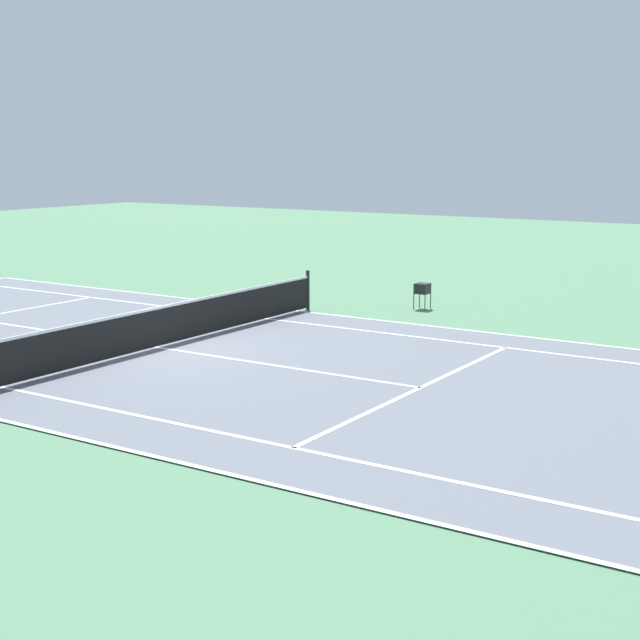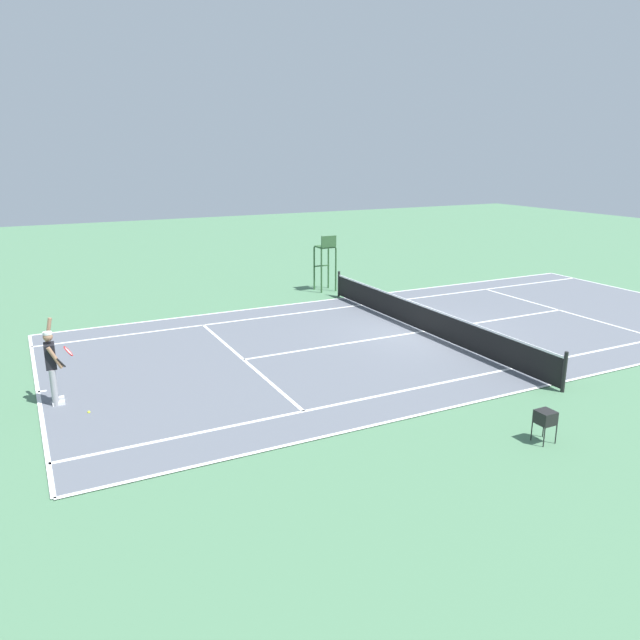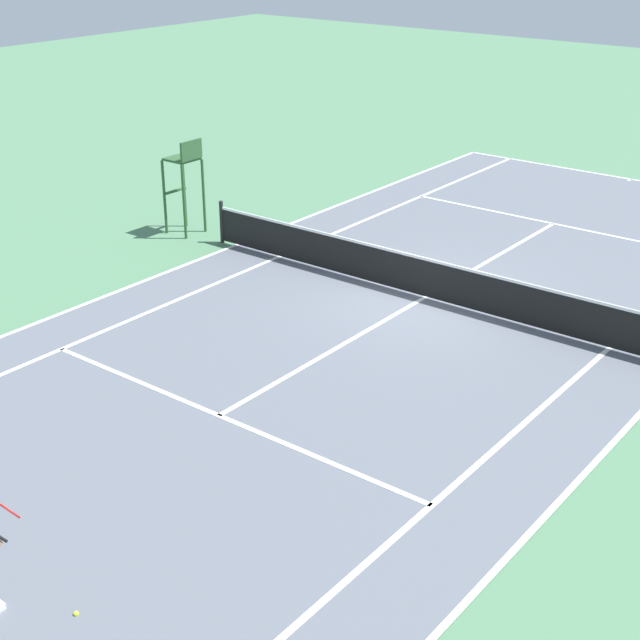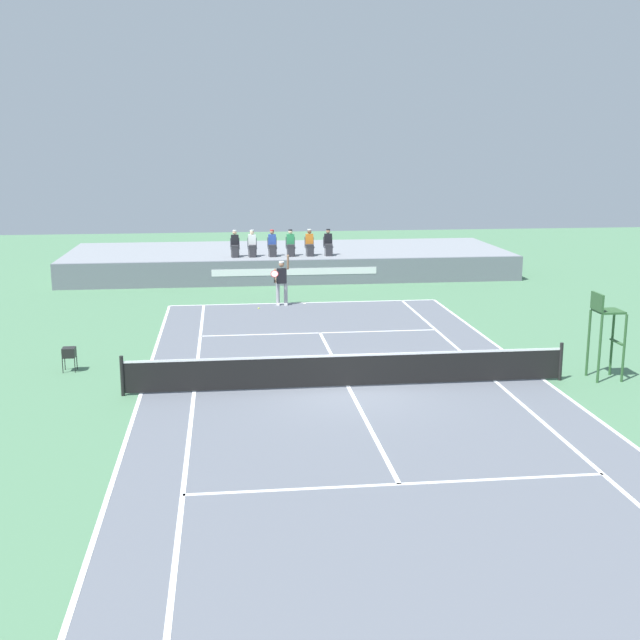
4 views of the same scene
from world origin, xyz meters
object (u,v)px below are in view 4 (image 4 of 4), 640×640
Objects in this scene: spectator_seated_4 at (310,243)px; spectator_seated_5 at (328,243)px; tennis_ball at (259,308)px; ball_hopper at (69,352)px; spectator_seated_1 at (252,244)px; spectator_seated_3 at (291,243)px; spectator_seated_0 at (235,244)px; spectator_seated_2 at (272,244)px; umpire_chair at (605,324)px; tennis_player at (282,281)px.

spectator_seated_4 is 1.00× the size of spectator_seated_5.
tennis_ball is 0.10× the size of ball_hopper.
spectator_seated_3 is at bearing 0.00° from spectator_seated_1.
spectator_seated_1 is at bearing 89.80° from tennis_ball.
spectator_seated_0 is 1.00× the size of spectator_seated_2.
umpire_chair is at bearing -67.82° from spectator_seated_3.
spectator_seated_4 is 0.91m from spectator_seated_5.
spectator_seated_1 is at bearing 180.00° from spectator_seated_5.
tennis_ball is 0.03× the size of umpire_chair.
spectator_seated_4 is at bearing 0.00° from spectator_seated_2.
spectator_seated_0 is 0.61× the size of tennis_player.
spectator_seated_1 is 1.00× the size of spectator_seated_5.
spectator_seated_5 is (3.65, 0.00, 0.00)m from spectator_seated_1.
spectator_seated_1 is 0.95m from spectator_seated_2.
umpire_chair is at bearing -65.42° from spectator_seated_2.
spectator_seated_3 is 17.03m from ball_hopper.
tennis_player is at bearing -113.65° from spectator_seated_5.
spectator_seated_1 is 3.65m from spectator_seated_5.
tennis_player is at bearing -81.37° from spectator_seated_1.
tennis_player is (-1.81, -6.20, -0.80)m from spectator_seated_4.
spectator_seated_5 is at bearing 0.00° from spectator_seated_0.
spectator_seated_1 is 6.32m from tennis_player.
spectator_seated_1 is 0.61× the size of tennis_player.
umpire_chair is at bearing -62.92° from spectator_seated_1.
tennis_player is at bearing -90.13° from spectator_seated_2.
spectator_seated_0 is 16.01m from ball_hopper.
umpire_chair is (8.11, -11.52, 0.56)m from tennis_player.
umpire_chair is 3.49× the size of ball_hopper.
tennis_ball is at bearing 55.11° from ball_hopper.
spectator_seated_2 is at bearing 0.00° from spectator_seated_0.
spectator_seated_2 is at bearing 180.00° from spectator_seated_3.
umpire_chair is at bearing -54.83° from tennis_player.
ball_hopper is at bearing -114.14° from spectator_seated_2.
ball_hopper is (-6.79, -15.16, -1.22)m from spectator_seated_2.
tennis_player is 14.10m from umpire_chair.
spectator_seated_1 reaches higher than umpire_chair.
spectator_seated_4 is 1.81× the size of ball_hopper.
spectator_seated_4 reaches higher than tennis_ball.
spectator_seated_4 is (0.91, 0.00, 0.00)m from spectator_seated_3.
spectator_seated_5 reaches higher than ball_hopper.
spectator_seated_2 is 2.70m from spectator_seated_5.
spectator_seated_1 is (0.82, 0.00, 0.00)m from spectator_seated_0.
spectator_seated_1 reaches higher than ball_hopper.
spectator_seated_1 is 1.00× the size of spectator_seated_2.
spectator_seated_1 is 0.52× the size of umpire_chair.
spectator_seated_2 and spectator_seated_4 have the same top height.
spectator_seated_2 is 1.79m from spectator_seated_4.
ball_hopper is (-5.02, -15.16, -1.22)m from spectator_seated_0.
spectator_seated_4 is at bearing 60.47° from ball_hopper.
spectator_seated_2 is 1.00× the size of spectator_seated_5.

